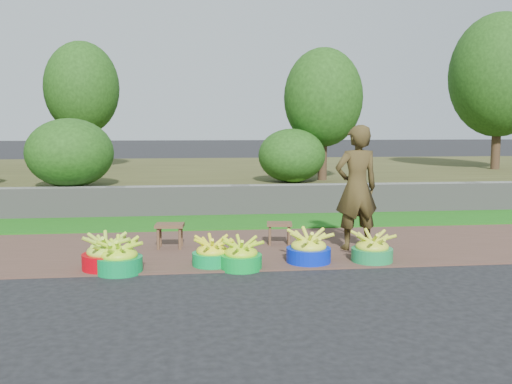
{
  "coord_description": "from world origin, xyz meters",
  "views": [
    {
      "loc": [
        -0.92,
        -6.19,
        1.62
      ],
      "look_at": [
        -0.04,
        1.3,
        0.75
      ],
      "focal_mm": 40.0,
      "sensor_mm": 36.0,
      "label": 1
    }
  ],
  "objects": [
    {
      "name": "earth_bank",
      "position": [
        0.0,
        9.0,
        0.25
      ],
      "size": [
        80.0,
        10.0,
        0.5
      ],
      "primitive_type": "cube",
      "color": "#41411F",
      "rests_on": "ground"
    },
    {
      "name": "basin_a",
      "position": [
        -1.87,
        0.27,
        0.18
      ],
      "size": [
        0.54,
        0.54,
        0.4
      ],
      "color": "#B3000B",
      "rests_on": "ground"
    },
    {
      "name": "basin_f",
      "position": [
        1.23,
        0.27,
        0.16
      ],
      "size": [
        0.49,
        0.49,
        0.37
      ],
      "color": "#18803F",
      "rests_on": "ground"
    },
    {
      "name": "basin_e",
      "position": [
        0.47,
        0.32,
        0.18
      ],
      "size": [
        0.53,
        0.53,
        0.39
      ],
      "color": "#051FBB",
      "rests_on": "ground"
    },
    {
      "name": "dirt_shoulder",
      "position": [
        0.0,
        1.25,
        0.01
      ],
      "size": [
        80.0,
        2.5,
        0.02
      ],
      "primitive_type": "cube",
      "color": "#4A3228",
      "rests_on": "ground"
    },
    {
      "name": "basin_d",
      "position": [
        -0.35,
        0.14,
        0.16
      ],
      "size": [
        0.48,
        0.48,
        0.36
      ],
      "color": "#02962E",
      "rests_on": "ground"
    },
    {
      "name": "vendor_woman",
      "position": [
        1.24,
        0.96,
        0.83
      ],
      "size": [
        0.64,
        0.46,
        1.62
      ],
      "primitive_type": "imported",
      "rotation": [
        0.0,
        0.0,
        3.28
      ],
      "color": "black",
      "rests_on": "dirt_shoulder"
    },
    {
      "name": "ground_plane",
      "position": [
        0.0,
        0.0,
        0.0
      ],
      "size": [
        120.0,
        120.0,
        0.0
      ],
      "primitive_type": "plane",
      "color": "black",
      "rests_on": "ground"
    },
    {
      "name": "stool_right",
      "position": [
        0.29,
        1.37,
        0.26
      ],
      "size": [
        0.37,
        0.3,
        0.3
      ],
      "rotation": [
        0.0,
        0.0,
        -0.14
      ],
      "color": "#513724",
      "rests_on": "dirt_shoulder"
    },
    {
      "name": "basin_b",
      "position": [
        -1.71,
        0.14,
        0.17
      ],
      "size": [
        0.51,
        0.51,
        0.38
      ],
      "color": "#03833C",
      "rests_on": "ground"
    },
    {
      "name": "basin_c",
      "position": [
        -0.67,
        0.3,
        0.15
      ],
      "size": [
        0.46,
        0.46,
        0.35
      ],
      "color": "#01923C",
      "rests_on": "ground"
    },
    {
      "name": "vegetation",
      "position": [
        -0.47,
        8.66,
        2.8
      ],
      "size": [
        37.04,
        8.96,
        4.61
      ],
      "color": "#382819",
      "rests_on": "earth_bank"
    },
    {
      "name": "retaining_wall",
      "position": [
        0.0,
        4.1,
        0.28
      ],
      "size": [
        80.0,
        0.35,
        0.55
      ],
      "primitive_type": "cube",
      "color": "slate",
      "rests_on": "ground"
    },
    {
      "name": "stool_left",
      "position": [
        -1.19,
        1.29,
        0.28
      ],
      "size": [
        0.39,
        0.31,
        0.33
      ],
      "rotation": [
        0.0,
        0.0,
        -0.09
      ],
      "color": "#513724",
      "rests_on": "dirt_shoulder"
    },
    {
      "name": "grass_verge",
      "position": [
        0.0,
        3.25,
        0.02
      ],
      "size": [
        80.0,
        1.5,
        0.04
      ],
      "primitive_type": "cube",
      "color": "#1A6012",
      "rests_on": "ground"
    }
  ]
}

